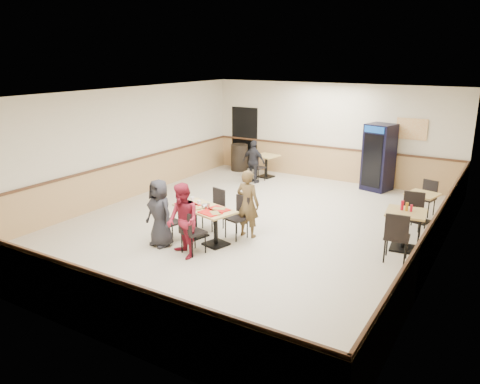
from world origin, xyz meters
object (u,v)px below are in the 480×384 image
Objects in this scene: back_table at (266,163)px; main_table at (205,219)px; side_table_near at (405,224)px; pepsi_cooler at (379,157)px; lone_diner at (254,162)px; diner_man_opposite at (248,204)px; diner_woman_left at (160,213)px; side_table_far at (421,203)px; diner_woman_right at (183,221)px; trash_bin at (239,157)px.

main_table is at bearing -75.20° from back_table.
side_table_near is 4.48m from pepsi_cooler.
lone_diner is 0.84m from back_table.
side_table_near is at bearing -35.90° from back_table.
diner_man_opposite is at bearing -66.35° from back_table.
diner_woman_left is 6.09m from side_table_far.
lone_diner is 5.22m from side_table_far.
diner_woman_right is at bearing -144.21° from side_table_near.
diner_man_opposite is 6.08m from trash_bin.
diner_woman_right is (0.76, -0.20, 0.03)m from diner_woman_left.
diner_woman_right is at bearing -67.41° from trash_bin.
main_table is 4.09m from side_table_near.
side_table_near is 1.07× the size of back_table.
diner_man_opposite reaches higher than back_table.
diner_woman_left is 1.68× the size of side_table_near.
side_table_near is 1.89m from side_table_far.
main_table is at bearing -65.28° from trash_bin.
back_table is at bearing -85.54° from lone_diner.
diner_woman_right is at bearing -76.23° from back_table.
diner_woman_right is (0.12, -0.89, 0.25)m from main_table.
main_table is 1.67× the size of trash_bin.
lone_diner is at bearing -90.00° from back_table.
diner_man_opposite is 5.32m from pepsi_cooler.
side_table_near is 0.94× the size of trash_bin.
back_table is (-0.79, 6.12, -0.23)m from diner_woman_left.
pepsi_cooler is at bearing 126.56° from side_table_far.
diner_woman_right is 0.77× the size of pepsi_cooler.
side_table_near is (3.72, 1.70, 0.05)m from main_table.
diner_woman_right is 4.44m from side_table_near.
lone_diner is at bearing -61.45° from diner_man_opposite.
lone_diner is at bearing -146.50° from pepsi_cooler.
lone_diner reaches higher than back_table.
trash_bin reaches higher than back_table.
pepsi_cooler is 4.72m from trash_bin.
side_table_far is (4.32, 4.28, -0.24)m from diner_woman_left.
pepsi_cooler is at bearing 79.25° from diner_woman_left.
side_table_near is (3.07, 1.01, -0.20)m from diner_man_opposite.
diner_man_opposite reaches higher than side_table_near.
diner_man_opposite is at bearing -57.03° from trash_bin.
side_table_near is at bearing -89.00° from side_table_far.
side_table_near is 7.57m from trash_bin.
diner_woman_right is at bearing -128.50° from side_table_far.
lone_diner is (-2.08, 3.92, -0.08)m from diner_man_opposite.
diner_man_opposite is 3.24m from side_table_near.
diner_woman_right reaches higher than lone_diner.
diner_man_opposite reaches higher than diner_woman_left.
side_table_near is (3.60, 2.60, -0.20)m from diner_woman_right.
lone_diner is 1.68× the size of side_table_far.
diner_woman_right is 7.24m from trash_bin.
trash_bin is (-2.02, 6.47, -0.26)m from diner_woman_left.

